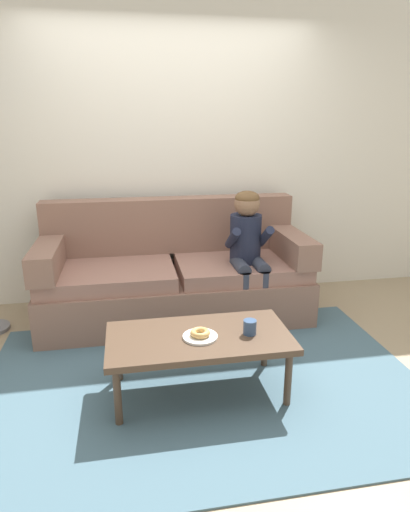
{
  "coord_description": "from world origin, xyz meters",
  "views": [
    {
      "loc": [
        -0.44,
        -2.7,
        1.64
      ],
      "look_at": [
        0.13,
        0.45,
        0.65
      ],
      "focal_mm": 30.75,
      "sensor_mm": 36.0,
      "label": 1
    }
  ],
  "objects": [
    {
      "name": "person_child",
      "position": [
        0.53,
        0.64,
        0.67
      ],
      "size": [
        0.34,
        0.58,
        1.1
      ],
      "color": "#1E2338",
      "rests_on": "ground"
    },
    {
      "name": "area_rug",
      "position": [
        0.0,
        -0.25,
        0.01
      ],
      "size": [
        2.83,
        1.94,
        0.01
      ],
      "primitive_type": "cube",
      "color": "#476675",
      "rests_on": "ground"
    },
    {
      "name": "wall_back",
      "position": [
        0.0,
        1.4,
        1.4
      ],
      "size": [
        8.0,
        0.1,
        2.8
      ],
      "primitive_type": "cube",
      "color": "silver",
      "rests_on": "ground"
    },
    {
      "name": "donut",
      "position": [
        -0.05,
        -0.38,
        0.43
      ],
      "size": [
        0.17,
        0.17,
        0.04
      ],
      "primitive_type": "torus",
      "rotation": [
        0.0,
        0.0,
        2.44
      ],
      "color": "tan",
      "rests_on": "plate"
    },
    {
      "name": "couch",
      "position": [
        -0.06,
        0.85,
        0.35
      ],
      "size": [
        2.22,
        0.9,
        0.99
      ],
      "color": "#846051",
      "rests_on": "ground"
    },
    {
      "name": "plate",
      "position": [
        -0.05,
        -0.38,
        0.41
      ],
      "size": [
        0.21,
        0.21,
        0.01
      ],
      "primitive_type": "cylinder",
      "color": "white",
      "rests_on": "coffee_table"
    },
    {
      "name": "mug",
      "position": [
        0.26,
        -0.39,
        0.45
      ],
      "size": [
        0.08,
        0.08,
        0.09
      ],
      "primitive_type": "cylinder",
      "color": "#334C72",
      "rests_on": "coffee_table"
    },
    {
      "name": "coffee_table",
      "position": [
        -0.05,
        -0.35,
        0.36
      ],
      "size": [
        1.11,
        0.57,
        0.4
      ],
      "color": "#4C3828",
      "rests_on": "ground"
    },
    {
      "name": "ground",
      "position": [
        0.0,
        0.0,
        0.0
      ],
      "size": [
        10.0,
        10.0,
        0.0
      ],
      "primitive_type": "plane",
      "color": "#9E896B"
    }
  ]
}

